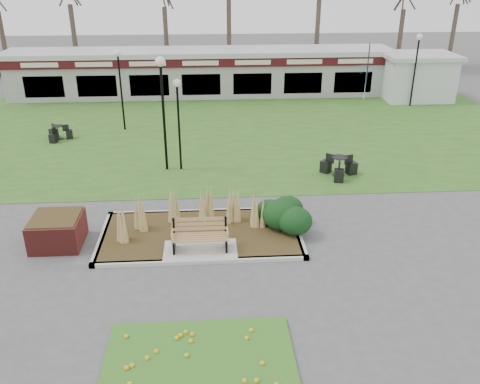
{
  "coord_description": "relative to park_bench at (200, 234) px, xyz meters",
  "views": [
    {
      "loc": [
        0.31,
        -13.07,
        8.07
      ],
      "look_at": [
        1.32,
        2.0,
        1.15
      ],
      "focal_mm": 38.0,
      "sensor_mm": 36.0,
      "label": 1
    }
  ],
  "objects": [
    {
      "name": "planting_bed",
      "position": [
        1.27,
        1.1,
        -0.22
      ],
      "size": [
        6.75,
        3.4,
        1.27
      ],
      "color": "#372C16",
      "rests_on": "ground"
    },
    {
      "name": "food_pavilion",
      "position": [
        0.0,
        19.71,
        0.89
      ],
      "size": [
        24.6,
        3.4,
        2.9
      ],
      "color": "gray",
      "rests_on": "ground"
    },
    {
      "name": "lawn",
      "position": [
        0.0,
        11.75,
        -0.58
      ],
      "size": [
        34.0,
        16.0,
        0.02
      ],
      "primitive_type": "cube",
      "color": "#325F1E",
      "rests_on": "ground"
    },
    {
      "name": "bistro_set_c",
      "position": [
        5.61,
        5.54,
        -0.29
      ],
      "size": [
        1.51,
        1.48,
        0.82
      ],
      "color": "black",
      "rests_on": "ground"
    },
    {
      "name": "flower_bed",
      "position": [
        0.0,
        -4.85,
        -0.52
      ],
      "size": [
        4.2,
        3.0,
        0.16
      ],
      "color": "#2F6C1E",
      "rests_on": "ground"
    },
    {
      "name": "brick_planter",
      "position": [
        -4.4,
        0.75,
        -0.11
      ],
      "size": [
        1.5,
        1.5,
        0.95
      ],
      "color": "maroon",
      "rests_on": "ground"
    },
    {
      "name": "ground",
      "position": [
        0.0,
        -0.25,
        -0.59
      ],
      "size": [
        100.0,
        100.0,
        0.0
      ],
      "primitive_type": "plane",
      "color": "#515154",
      "rests_on": "ground"
    },
    {
      "name": "lamp_post_far_right",
      "position": [
        12.6,
        16.07,
        2.49
      ],
      "size": [
        0.35,
        0.35,
        4.22
      ],
      "color": "black",
      "rests_on": "ground"
    },
    {
      "name": "lamp_post_mid_right",
      "position": [
        -1.44,
        6.75,
        2.83
      ],
      "size": [
        0.39,
        0.39,
        4.69
      ],
      "color": "black",
      "rests_on": "ground"
    },
    {
      "name": "patio_umbrella",
      "position": [
        9.3,
        14.68,
        1.2
      ],
      "size": [
        2.46,
        2.5,
        2.81
      ],
      "color": "black",
      "rests_on": "ground"
    },
    {
      "name": "lamp_post_far_left",
      "position": [
        -3.99,
        12.46,
        2.39
      ],
      "size": [
        0.34,
        0.34,
        4.08
      ],
      "color": "black",
      "rests_on": "ground"
    },
    {
      "name": "service_hut",
      "position": [
        13.5,
        17.75,
        0.86
      ],
      "size": [
        4.4,
        3.4,
        2.83
      ],
      "color": "silver",
      "rests_on": "ground"
    },
    {
      "name": "park_bench",
      "position": [
        0.0,
        0.0,
        0.0
      ],
      "size": [
        1.7,
        0.66,
        0.93
      ],
      "color": "#9D7647",
      "rests_on": "ground"
    },
    {
      "name": "lamp_post_mid_left",
      "position": [
        -0.84,
        6.74,
        2.2
      ],
      "size": [
        0.32,
        0.32,
        3.82
      ],
      "color": "black",
      "rests_on": "ground"
    },
    {
      "name": "bistro_set_b",
      "position": [
        -6.99,
        11.03,
        -0.34
      ],
      "size": [
        1.26,
        1.26,
        0.69
      ],
      "color": "black",
      "rests_on": "ground"
    }
  ]
}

